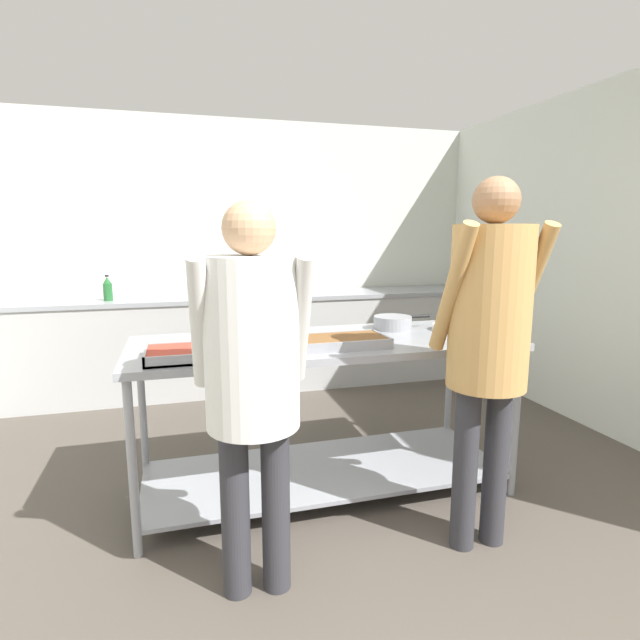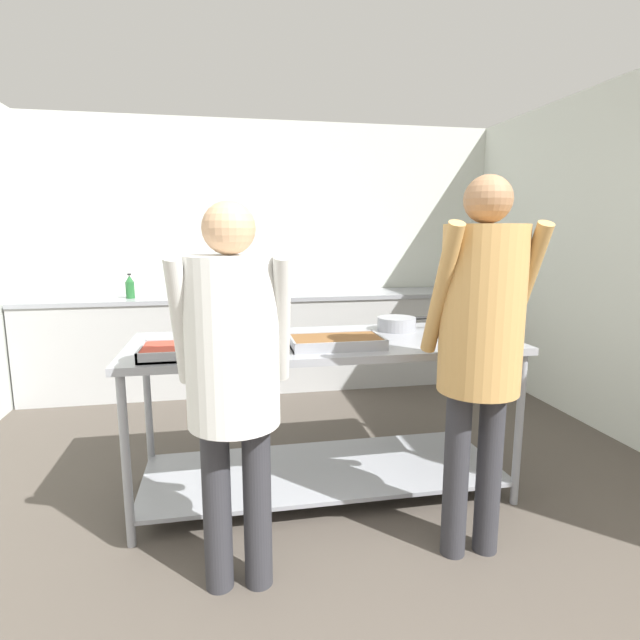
# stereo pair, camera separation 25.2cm
# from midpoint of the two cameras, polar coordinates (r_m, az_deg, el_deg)

# --- Properties ---
(wall_rear) EXTENTS (4.84, 0.06, 2.65)m
(wall_rear) POSITION_cam_midpoint_polar(r_m,az_deg,el_deg) (5.29, -9.25, 7.57)
(wall_rear) COLOR silver
(wall_rear) RESTS_ON ground_plane
(wall_right) EXTENTS (0.06, 4.40, 2.65)m
(wall_right) POSITION_cam_midpoint_polar(r_m,az_deg,el_deg) (4.33, 28.25, 6.02)
(wall_right) COLOR silver
(wall_right) RESTS_ON ground_plane
(back_counter) EXTENTS (4.68, 0.65, 0.93)m
(back_counter) POSITION_cam_midpoint_polar(r_m,az_deg,el_deg) (5.04, -8.48, -2.36)
(back_counter) COLOR #A8A8A8
(back_counter) RESTS_ON ground_plane
(serving_counter) EXTENTS (2.19, 0.84, 0.92)m
(serving_counter) POSITION_cam_midpoint_polar(r_m,az_deg,el_deg) (2.95, -1.94, -8.02)
(serving_counter) COLOR gray
(serving_counter) RESTS_ON ground_plane
(serving_tray_vegetables) EXTENTS (0.44, 0.31, 0.05)m
(serving_tray_vegetables) POSITION_cam_midpoint_polar(r_m,az_deg,el_deg) (2.56, -17.19, -3.68)
(serving_tray_vegetables) COLOR gray
(serving_tray_vegetables) RESTS_ON serving_counter
(broccoli_bowl) EXTENTS (0.24, 0.24, 0.12)m
(broccoli_bowl) POSITION_cam_midpoint_polar(r_m,az_deg,el_deg) (2.85, -9.50, -1.61)
(broccoli_bowl) COLOR #B2B2B7
(broccoli_bowl) RESTS_ON serving_counter
(serving_tray_roast) EXTENTS (0.50, 0.29, 0.05)m
(serving_tray_roast) POSITION_cam_midpoint_polar(r_m,az_deg,el_deg) (2.71, -0.31, -2.53)
(serving_tray_roast) COLOR gray
(serving_tray_roast) RESTS_ON serving_counter
(sauce_pan) EXTENTS (0.38, 0.24, 0.08)m
(sauce_pan) POSITION_cam_midpoint_polar(r_m,az_deg,el_deg) (3.20, 6.11, -0.25)
(sauce_pan) COLOR gray
(sauce_pan) RESTS_ON serving_counter
(plate_stack) EXTENTS (0.23, 0.23, 0.04)m
(plate_stack) POSITION_cam_midpoint_polar(r_m,az_deg,el_deg) (3.24, 12.56, -0.82)
(plate_stack) COLOR white
(plate_stack) RESTS_ON serving_counter
(guest_serving_left) EXTENTS (0.49, 0.38, 1.66)m
(guest_serving_left) POSITION_cam_midpoint_polar(r_m,az_deg,el_deg) (2.04, -11.29, -4.92)
(guest_serving_left) COLOR #2D2D33
(guest_serving_left) RESTS_ON ground_plane
(guest_serving_right) EXTENTS (0.47, 0.37, 1.78)m
(guest_serving_right) POSITION_cam_midpoint_polar(r_m,az_deg,el_deg) (2.40, 15.91, -0.80)
(guest_serving_right) COLOR #2D2D33
(guest_serving_right) RESTS_ON ground_plane
(water_bottle) EXTENTS (0.08, 0.08, 0.23)m
(water_bottle) POSITION_cam_midpoint_polar(r_m,az_deg,el_deg) (4.88, -24.48, 3.24)
(water_bottle) COLOR #23602D
(water_bottle) RESTS_ON back_counter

